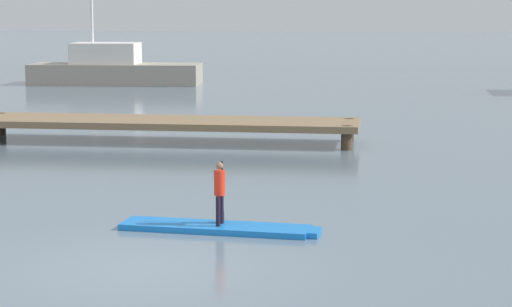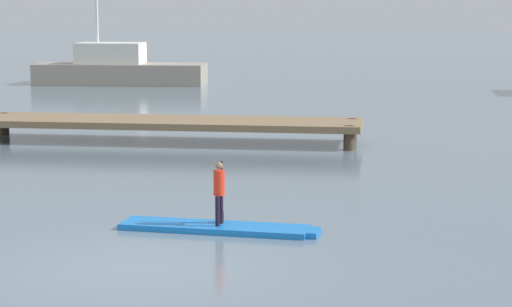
{
  "view_description": "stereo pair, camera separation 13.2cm",
  "coord_description": "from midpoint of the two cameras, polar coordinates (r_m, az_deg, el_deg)",
  "views": [
    {
      "loc": [
        3.44,
        -13.26,
        3.71
      ],
      "look_at": [
        1.19,
        3.53,
        1.12
      ],
      "focal_mm": 68.98,
      "sensor_mm": 36.0,
      "label": 1
    },
    {
      "loc": [
        3.57,
        -13.25,
        3.71
      ],
      "look_at": [
        1.19,
        3.53,
        1.12
      ],
      "focal_mm": 68.98,
      "sensor_mm": 36.0,
      "label": 2
    }
  ],
  "objects": [
    {
      "name": "floating_dock",
      "position": [
        26.68,
        -5.49,
        1.78
      ],
      "size": [
        10.51,
        2.19,
        0.63
      ],
      "color": "#846B4C",
      "rests_on": "ground"
    },
    {
      "name": "ground_plane",
      "position": [
        14.2,
        -6.99,
        -6.53
      ],
      "size": [
        240.0,
        240.0,
        0.0
      ],
      "primitive_type": "plane",
      "color": "slate"
    },
    {
      "name": "fishing_boat_green_midground",
      "position": [
        46.3,
        -8.35,
        4.88
      ],
      "size": [
        7.97,
        2.97,
        5.48
      ],
      "color": "#9E9384",
      "rests_on": "ground"
    },
    {
      "name": "paddler_child_solo",
      "position": [
        16.16,
        -2.34,
        -2.12
      ],
      "size": [
        0.2,
        0.38,
        1.05
      ],
      "color": "black",
      "rests_on": "paddleboard_near"
    },
    {
      "name": "paddleboard_near",
      "position": [
        16.28,
        -2.36,
        -4.32
      ],
      "size": [
        3.36,
        1.0,
        0.1
      ],
      "color": "blue",
      "rests_on": "ground"
    }
  ]
}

